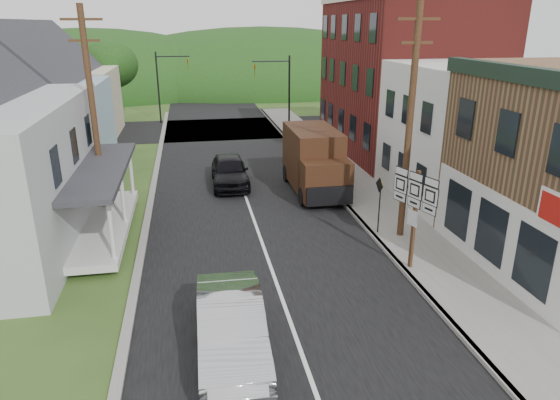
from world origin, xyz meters
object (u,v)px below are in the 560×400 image
dark_sedan (230,171)px  delivery_van (315,161)px  route_sign_cluster (414,206)px  silver_sedan (231,328)px  warning_sign (379,197)px

dark_sedan → delivery_van: 4.65m
dark_sedan → delivery_van: bearing=-22.3°
delivery_van → dark_sedan: bearing=156.6°
dark_sedan → route_sign_cluster: route_sign_cluster is taller
route_sign_cluster → silver_sedan: bearing=-169.5°
dark_sedan → route_sign_cluster: (5.35, -10.94, 1.63)m
delivery_van → route_sign_cluster: bearing=-82.8°
dark_sedan → delivery_van: size_ratio=0.82×
route_sign_cluster → warning_sign: size_ratio=1.49×
silver_sedan → delivery_van: delivery_van is taller
warning_sign → silver_sedan: bearing=-139.1°
dark_sedan → warning_sign: warning_sign is taller
silver_sedan → warning_sign: (6.58, 6.74, 0.85)m
silver_sedan → dark_sedan: bearing=86.4°
delivery_van → route_sign_cluster: 9.24m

